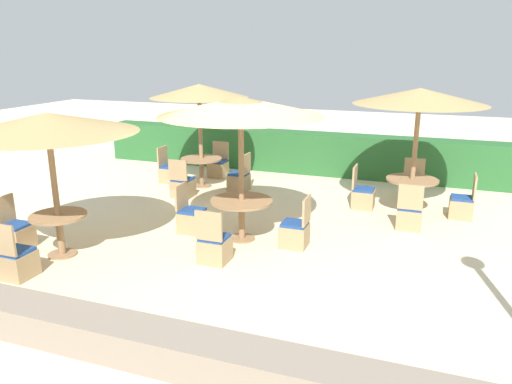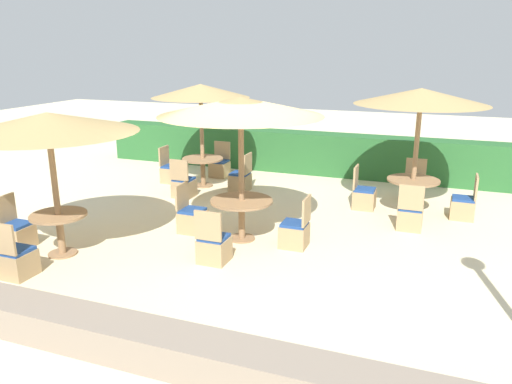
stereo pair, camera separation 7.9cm
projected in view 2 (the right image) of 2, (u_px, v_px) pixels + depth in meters
name	position (u px, v px, depth m)	size (l,w,h in m)	color
ground_plane	(244.00, 251.00, 8.63)	(40.00, 40.00, 0.00)	beige
hedge_row	(322.00, 154.00, 13.72)	(13.00, 0.70, 1.12)	#28602D
stone_border	(136.00, 341.00, 5.63)	(10.00, 0.56, 0.41)	gray
parasol_back_right	(421.00, 97.00, 9.90)	(2.65, 2.65, 2.61)	#93704C
round_table_back_right	(413.00, 186.00, 10.43)	(1.07, 1.07, 0.74)	#93704C
patio_chair_back_right_east	(463.00, 206.00, 10.19)	(0.46, 0.46, 0.93)	tan
patio_chair_back_right_north	(414.00, 189.00, 11.44)	(0.46, 0.46, 0.93)	tan
patio_chair_back_right_west	(364.00, 197.00, 10.83)	(0.46, 0.46, 0.93)	tan
patio_chair_back_right_south	(410.00, 216.00, 9.59)	(0.46, 0.46, 0.93)	tan
parasol_back_left	(201.00, 91.00, 11.98)	(2.38, 2.38, 2.54)	#93704C
round_table_back_left	(203.00, 164.00, 12.48)	(1.03, 1.03, 0.72)	#93704C
patio_chair_back_left_west	(171.00, 172.00, 12.92)	(0.46, 0.46, 0.93)	tan
patio_chair_back_left_east	(241.00, 180.00, 12.18)	(0.46, 0.46, 0.93)	tan
patio_chair_back_left_south	(184.00, 186.00, 11.66)	(0.46, 0.46, 0.93)	tan
patio_chair_back_left_north	(220.00, 167.00, 13.49)	(0.46, 0.46, 0.93)	tan
parasol_center	(241.00, 107.00, 8.48)	(2.86, 2.86, 2.58)	#93704C
round_table_center	(242.00, 208.00, 8.99)	(1.13, 1.13, 0.75)	#93704C
patio_chair_center_west	(192.00, 218.00, 9.47)	(0.46, 0.46, 0.93)	tan
patio_chair_center_east	(295.00, 232.00, 8.75)	(0.46, 0.46, 0.93)	tan
patio_chair_center_south	(214.00, 247.00, 8.13)	(0.46, 0.46, 0.93)	tan
parasol_front_left	(48.00, 123.00, 7.87)	(2.85, 2.85, 2.41)	#93704C
round_table_front_left	(59.00, 224.00, 8.35)	(0.93, 0.93, 0.72)	#93704C
patio_chair_front_left_west	(16.00, 233.00, 8.72)	(0.46, 0.46, 0.93)	tan
patio_chair_front_left_south	(16.00, 261.00, 7.60)	(0.46, 0.46, 0.93)	tan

